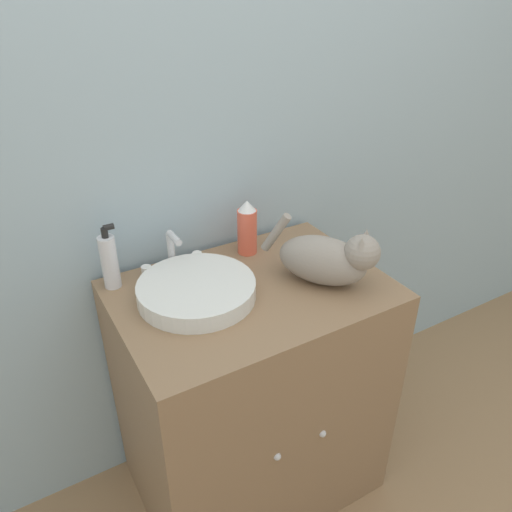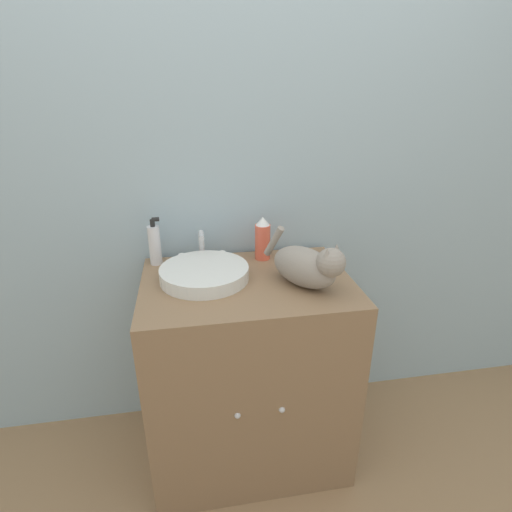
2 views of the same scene
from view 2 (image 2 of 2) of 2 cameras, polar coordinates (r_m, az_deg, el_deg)
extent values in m
plane|color=#997551|center=(1.95, 0.49, -31.69)|extent=(8.00, 8.00, 0.00)
cube|color=#9EB7C6|center=(1.78, -3.05, 11.93)|extent=(6.00, 0.05, 2.50)
cube|color=#8C6B4C|center=(1.82, -1.16, -16.06)|extent=(0.83, 0.59, 0.89)
sphere|color=silver|center=(1.57, -2.64, -21.89)|extent=(0.02, 0.02, 0.02)
sphere|color=silver|center=(1.59, 3.75, -21.15)|extent=(0.02, 0.02, 0.02)
cylinder|color=white|center=(1.59, -7.38, -2.45)|extent=(0.35, 0.35, 0.05)
cylinder|color=silver|center=(1.75, -7.77, 1.38)|extent=(0.02, 0.02, 0.13)
cylinder|color=silver|center=(1.69, -7.82, 2.96)|extent=(0.02, 0.08, 0.02)
cylinder|color=white|center=(1.77, -10.52, -0.26)|extent=(0.03, 0.03, 0.03)
cylinder|color=white|center=(1.77, -4.85, 0.12)|extent=(0.03, 0.03, 0.03)
ellipsoid|color=gray|center=(1.53, 6.86, -1.56)|extent=(0.27, 0.31, 0.15)
sphere|color=gray|center=(1.44, 10.66, -0.93)|extent=(0.15, 0.15, 0.11)
cone|color=gray|center=(1.40, 10.10, 0.31)|extent=(0.05, 0.05, 0.04)
cone|color=gray|center=(1.45, 11.44, 0.96)|extent=(0.05, 0.05, 0.04)
cylinder|color=gray|center=(1.59, 2.58, 2.14)|extent=(0.08, 0.10, 0.14)
cylinder|color=silver|center=(1.75, -14.26, 1.49)|extent=(0.05, 0.05, 0.17)
cylinder|color=black|center=(1.72, -14.59, 4.59)|extent=(0.02, 0.02, 0.03)
cylinder|color=black|center=(1.71, -14.17, 5.10)|extent=(0.03, 0.02, 0.02)
cylinder|color=#EF6047|center=(1.75, 0.95, 2.02)|extent=(0.07, 0.07, 0.16)
cone|color=white|center=(1.72, 0.97, 5.02)|extent=(0.06, 0.06, 0.04)
camera|label=1|loc=(0.53, -73.14, 23.74)|focal=35.00mm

